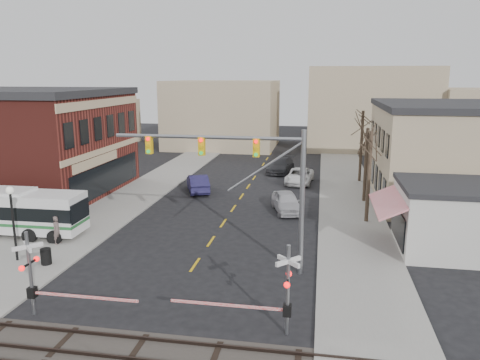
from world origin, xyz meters
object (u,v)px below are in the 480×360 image
at_px(rr_crossing_west, 39,275).
at_px(traffic_signal_mast, 250,170).
at_px(car_c, 299,176).
at_px(car_a, 286,202).
at_px(street_lamp, 12,208).
at_px(pedestrian_far, 71,211).
at_px(rr_crossing_east, 277,290).
at_px(car_d, 281,165).
at_px(pedestrian_near, 57,230).
at_px(car_b, 198,183).
at_px(trash_bin, 46,256).

bearing_deg(rr_crossing_west, traffic_signal_mast, 38.19).
height_order(traffic_signal_mast, car_c, traffic_signal_mast).
bearing_deg(car_a, rr_crossing_west, -132.74).
distance_m(street_lamp, pedestrian_far, 7.94).
distance_m(rr_crossing_east, car_d, 34.14).
distance_m(traffic_signal_mast, pedestrian_near, 13.73).
xyz_separation_m(rr_crossing_west, pedestrian_far, (-5.89, 13.01, -1.05)).
bearing_deg(rr_crossing_west, pedestrian_far, 114.36).
bearing_deg(car_b, rr_crossing_west, 66.87).
xyz_separation_m(traffic_signal_mast, car_b, (-7.58, 17.22, -4.94)).
xyz_separation_m(traffic_signal_mast, rr_crossing_west, (-8.54, -6.72, -3.80)).
height_order(traffic_signal_mast, car_b, traffic_signal_mast).
bearing_deg(car_a, rr_crossing_east, -102.19).
bearing_deg(trash_bin, pedestrian_near, 110.04).
xyz_separation_m(car_b, car_c, (9.29, 5.20, -0.08)).
relative_size(rr_crossing_west, car_b, 1.11).
relative_size(street_lamp, pedestrian_near, 2.42).
xyz_separation_m(car_a, pedestrian_near, (-13.96, -10.29, 0.22)).
bearing_deg(pedestrian_near, car_d, -11.76).
distance_m(traffic_signal_mast, rr_crossing_east, 7.74).
height_order(rr_crossing_west, car_c, rr_crossing_west).
bearing_deg(trash_bin, street_lamp, 173.33).
distance_m(traffic_signal_mast, car_b, 19.45).
relative_size(traffic_signal_mast, pedestrian_far, 6.57).
bearing_deg(car_d, car_a, -73.91).
distance_m(car_b, pedestrian_far, 12.90).
relative_size(car_a, pedestrian_far, 2.99).
relative_size(car_d, pedestrian_near, 3.01).
bearing_deg(car_a, street_lamp, -153.51).
relative_size(traffic_signal_mast, car_c, 1.96).
relative_size(rr_crossing_east, pedestrian_near, 3.04).
relative_size(traffic_signal_mast, car_d, 1.90).
distance_m(rr_crossing_west, car_b, 23.98).
distance_m(street_lamp, pedestrian_near, 3.82).
distance_m(street_lamp, car_c, 28.32).
xyz_separation_m(car_d, pedestrian_far, (-13.75, -21.33, 0.12)).
bearing_deg(car_a, car_d, 81.48).
bearing_deg(rr_crossing_east, car_a, 93.14).
height_order(car_c, car_d, car_d).
height_order(trash_bin, pedestrian_near, pedestrian_near).
distance_m(car_c, car_d, 5.73).
bearing_deg(car_d, pedestrian_near, -105.76).
distance_m(rr_crossing_east, pedestrian_far, 20.93).
height_order(trash_bin, car_b, car_b).
relative_size(rr_crossing_west, car_c, 1.04).
xyz_separation_m(rr_crossing_west, car_c, (10.26, 29.14, -1.22)).
bearing_deg(trash_bin, car_c, 60.86).
relative_size(car_c, pedestrian_far, 3.35).
bearing_deg(rr_crossing_west, trash_bin, 120.35).
relative_size(car_a, car_b, 0.95).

